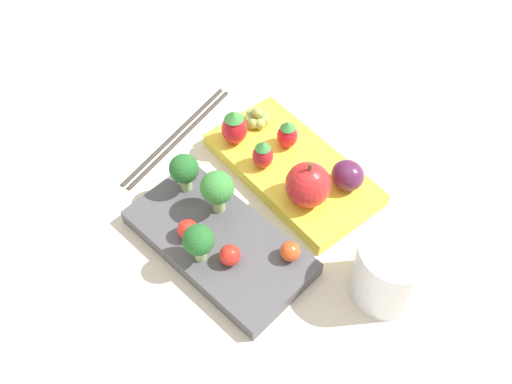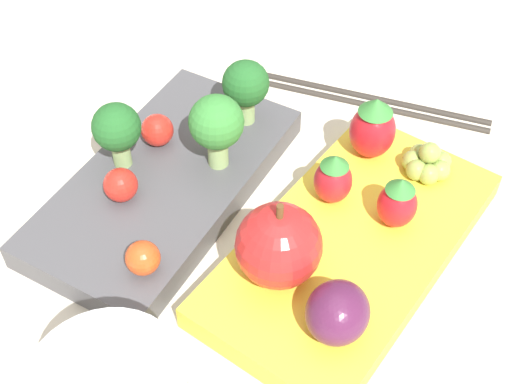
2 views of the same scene
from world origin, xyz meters
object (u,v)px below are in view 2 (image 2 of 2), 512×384
(broccoli_floret_2, at_px, (217,124))
(strawberry_0, at_px, (373,128))
(bento_box_savoury, at_px, (165,184))
(cherry_tomato_2, at_px, (157,130))
(chopsticks_pair, at_px, (362,97))
(grape_cluster, at_px, (427,162))
(strawberry_1, at_px, (398,202))
(bento_box_fruit, at_px, (354,242))
(broccoli_floret_1, at_px, (246,86))
(cherry_tomato_1, at_px, (121,185))
(strawberry_2, at_px, (333,178))
(apple, at_px, (279,246))
(cherry_tomato_0, at_px, (143,258))
(broccoli_floret_0, at_px, (117,129))
(plum, at_px, (338,312))

(broccoli_floret_2, height_order, strawberry_0, broccoli_floret_2)
(bento_box_savoury, distance_m, cherry_tomato_2, 0.04)
(chopsticks_pair, bearing_deg, grape_cluster, -133.24)
(broccoli_floret_2, xyz_separation_m, strawberry_1, (0.01, -0.13, -0.02))
(strawberry_1, bearing_deg, bento_box_fruit, 138.87)
(broccoli_floret_1, xyz_separation_m, grape_cluster, (0.01, -0.14, -0.03))
(cherry_tomato_1, xyz_separation_m, strawberry_1, (0.07, -0.17, 0.01))
(broccoli_floret_1, height_order, strawberry_1, broccoli_floret_1)
(bento_box_fruit, relative_size, strawberry_2, 5.88)
(cherry_tomato_2, xyz_separation_m, strawberry_1, (0.01, -0.18, 0.01))
(bento_box_fruit, relative_size, apple, 3.74)
(strawberry_2, bearing_deg, cherry_tomato_1, 118.44)
(strawberry_0, distance_m, strawberry_1, 0.07)
(cherry_tomato_0, height_order, strawberry_2, strawberry_2)
(broccoli_floret_0, xyz_separation_m, strawberry_0, (0.10, -0.15, -0.01))
(bento_box_savoury, height_order, cherry_tomato_1, cherry_tomato_1)
(cherry_tomato_1, bearing_deg, strawberry_2, -61.56)
(cherry_tomato_0, relative_size, plum, 0.56)
(cherry_tomato_0, bearing_deg, cherry_tomato_1, 47.74)
(cherry_tomato_1, height_order, cherry_tomato_2, same)
(broccoli_floret_1, bearing_deg, strawberry_0, -82.18)
(broccoli_floret_0, relative_size, broccoli_floret_2, 0.89)
(cherry_tomato_0, relative_size, chopsticks_pair, 0.11)
(bento_box_savoury, relative_size, strawberry_2, 5.41)
(broccoli_floret_2, relative_size, grape_cluster, 1.66)
(broccoli_floret_1, xyz_separation_m, strawberry_1, (-0.04, -0.13, -0.02))
(broccoli_floret_0, distance_m, chopsticks_pair, 0.21)
(plum, bearing_deg, broccoli_floret_2, 56.54)
(strawberry_0, distance_m, plum, 0.15)
(bento_box_savoury, bearing_deg, bento_box_fruit, -83.57)
(apple, distance_m, strawberry_1, 0.09)
(broccoli_floret_0, distance_m, cherry_tomato_2, 0.04)
(strawberry_2, height_order, chopsticks_pair, strawberry_2)
(bento_box_fruit, distance_m, broccoli_floret_0, 0.18)
(cherry_tomato_0, xyz_separation_m, chopsticks_pair, (0.24, -0.05, -0.03))
(apple, bearing_deg, bento_box_fruit, -30.13)
(strawberry_1, bearing_deg, broccoli_floret_2, 93.95)
(cherry_tomato_2, bearing_deg, cherry_tomato_1, -171.51)
(bento_box_savoury, height_order, apple, apple)
(cherry_tomato_1, bearing_deg, strawberry_0, -47.17)
(broccoli_floret_2, height_order, cherry_tomato_0, broccoli_floret_2)
(plum, bearing_deg, cherry_tomato_0, 98.00)
(strawberry_0, relative_size, strawberry_1, 1.25)
(cherry_tomato_1, relative_size, cherry_tomato_2, 0.99)
(bento_box_savoury, xyz_separation_m, grape_cluster, (0.09, -0.16, 0.02))
(cherry_tomato_0, height_order, chopsticks_pair, cherry_tomato_0)
(strawberry_0, bearing_deg, strawberry_1, -143.64)
(cherry_tomato_2, relative_size, strawberry_0, 0.47)
(broccoli_floret_2, xyz_separation_m, strawberry_2, (0.01, -0.08, -0.02))
(broccoli_floret_0, xyz_separation_m, grape_cluster, (0.10, -0.19, -0.03))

